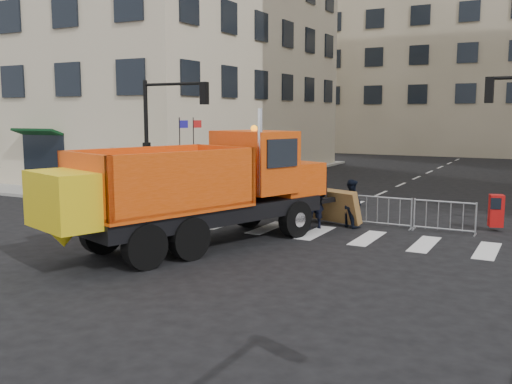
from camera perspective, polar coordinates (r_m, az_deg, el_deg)
The scene contains 11 objects.
ground at distance 14.89m, azimuth -4.63°, elevation -7.71°, with size 120.00×120.00×0.00m, color black.
sidewalk_back at distance 22.33m, azimuth 7.21°, elevation -2.31°, with size 64.00×5.00×0.15m, color gray.
building_far at distance 65.03m, azimuth 21.62°, elevation 14.38°, with size 30.00×18.00×24.00m, color tan.
traffic_light_left at distance 25.16m, azimuth -10.89°, elevation 4.77°, with size 0.18×0.18×5.40m, color black.
crowd_barriers at distance 21.70m, azimuth 4.53°, elevation -1.29°, with size 12.60×0.60×1.10m, color #9EA0A5, non-canonical shape.
plow_truck at distance 17.12m, azimuth -5.88°, elevation 0.61°, with size 6.13×11.01×4.14m.
cop_a at distance 19.88m, azimuth 5.81°, elevation -0.76°, with size 0.75×0.49×2.05m, color black.
cop_b at distance 20.33m, azimuth 9.52°, elevation -1.12°, with size 0.83×0.65×1.71m, color black.
cop_c at distance 21.02m, azimuth 4.50°, elevation -0.89°, with size 0.94×0.39×1.60m, color black.
worker at distance 25.18m, azimuth -12.98°, elevation 1.05°, with size 1.22×0.70×1.89m, color yellow.
newspaper_box at distance 21.10m, azimuth 22.88°, elevation -1.73°, with size 0.45×0.40×1.10m, color #B10E0D.
Camera 1 is at (7.76, -12.07, 3.98)m, focal length 40.00 mm.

